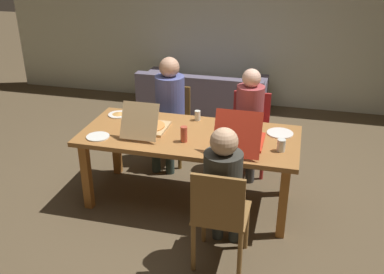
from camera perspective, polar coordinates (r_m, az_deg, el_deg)
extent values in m
plane|color=brown|center=(4.59, -0.31, -8.20)|extent=(20.00, 20.00, 0.00)
cube|color=beige|center=(6.92, 6.26, 15.69)|extent=(7.70, 0.12, 2.82)
cube|color=#9F6734|center=(4.24, -0.33, 0.12)|extent=(2.10, 0.93, 0.05)
cube|color=#A76429|center=(4.43, -13.55, -4.97)|extent=(0.08, 0.08, 0.71)
cube|color=#A76429|center=(3.99, 11.76, -8.38)|extent=(0.08, 0.08, 0.71)
cube|color=#A76429|center=(5.00, -9.83, -0.97)|extent=(0.08, 0.08, 0.71)
cube|color=#A76429|center=(4.62, 12.33, -3.51)|extent=(0.08, 0.08, 0.71)
cylinder|color=olive|center=(3.92, 1.54, -10.73)|extent=(0.04, 0.04, 0.45)
cylinder|color=olive|center=(3.87, 7.11, -11.46)|extent=(0.04, 0.04, 0.45)
cylinder|color=olive|center=(3.63, 0.16, -14.14)|extent=(0.04, 0.04, 0.45)
cylinder|color=olive|center=(3.57, 6.25, -15.00)|extent=(0.04, 0.04, 0.45)
cube|color=olive|center=(3.60, 3.87, -9.79)|extent=(0.43, 0.43, 0.02)
cube|color=olive|center=(3.31, 3.32, -8.47)|extent=(0.41, 0.03, 0.44)
cylinder|color=#313837|center=(3.96, 3.44, -10.15)|extent=(0.10, 0.10, 0.47)
cylinder|color=#313837|center=(3.94, 5.63, -10.43)|extent=(0.10, 0.10, 0.47)
cube|color=#313837|center=(3.69, 4.32, -7.78)|extent=(0.27, 0.29, 0.11)
cylinder|color=#37362F|center=(3.44, 4.02, -5.69)|extent=(0.30, 0.30, 0.48)
sphere|color=#D9AB84|center=(3.28, 4.19, -0.61)|extent=(0.22, 0.22, 0.22)
cylinder|color=brown|center=(5.07, -1.61, -1.84)|extent=(0.04, 0.04, 0.45)
cylinder|color=brown|center=(5.16, -5.12, -1.42)|extent=(0.04, 0.04, 0.45)
cylinder|color=brown|center=(5.40, -0.49, -0.02)|extent=(0.04, 0.04, 0.45)
cylinder|color=brown|center=(5.49, -3.80, 0.33)|extent=(0.04, 0.04, 0.45)
cube|color=brown|center=(5.18, -2.80, 1.66)|extent=(0.39, 0.45, 0.02)
cube|color=brown|center=(5.29, -2.19, 4.61)|extent=(0.37, 0.03, 0.40)
cylinder|color=#2F3E37|center=(4.97, -2.91, -2.27)|extent=(0.10, 0.10, 0.47)
cylinder|color=#2F3E37|center=(5.02, -4.73, -2.05)|extent=(0.10, 0.10, 0.47)
cube|color=#2F3E37|center=(5.01, -3.38, 1.54)|extent=(0.30, 0.34, 0.11)
cylinder|color=#525A9B|center=(5.06, -2.88, 5.04)|extent=(0.34, 0.34, 0.53)
sphere|color=tan|center=(4.94, -2.97, 9.05)|extent=(0.23, 0.23, 0.23)
cylinder|color=#B22D2C|center=(4.91, 9.13, -3.09)|extent=(0.04, 0.04, 0.45)
cylinder|color=#B22D2C|center=(4.95, 4.66, -2.59)|extent=(0.04, 0.04, 0.45)
cylinder|color=#B22D2C|center=(5.26, 9.58, -1.13)|extent=(0.04, 0.04, 0.45)
cylinder|color=#B22D2C|center=(5.30, 5.40, -0.69)|extent=(0.04, 0.04, 0.45)
cube|color=#B22D2C|center=(5.00, 7.34, 0.58)|extent=(0.45, 0.45, 0.02)
cube|color=#B22D2C|center=(5.11, 7.78, 3.68)|extent=(0.42, 0.03, 0.40)
cylinder|color=#3E3D3D|center=(4.84, 7.64, -3.31)|extent=(0.10, 0.10, 0.47)
cylinder|color=#3E3D3D|center=(4.86, 5.86, -3.11)|extent=(0.10, 0.10, 0.47)
cube|color=#3E3D3D|center=(4.84, 7.14, 0.52)|extent=(0.28, 0.30, 0.11)
cylinder|color=#A84346|center=(4.88, 7.53, 3.84)|extent=(0.31, 0.31, 0.49)
sphere|color=beige|center=(4.77, 7.76, 7.60)|extent=(0.20, 0.20, 0.20)
cube|color=tan|center=(4.36, -5.58, 1.24)|extent=(0.35, 0.35, 0.03)
cylinder|color=#D58540|center=(4.35, -5.59, 1.47)|extent=(0.31, 0.31, 0.01)
cube|color=tan|center=(4.07, -6.86, 2.06)|extent=(0.35, 0.16, 0.32)
cube|color=red|center=(4.10, 6.44, -0.42)|extent=(0.41, 0.41, 0.02)
cylinder|color=gold|center=(4.09, 6.46, -0.21)|extent=(0.36, 0.36, 0.01)
cube|color=red|center=(3.75, 5.93, 0.40)|extent=(0.41, 0.18, 0.37)
cylinder|color=white|center=(4.31, 11.38, 0.50)|extent=(0.25, 0.25, 0.01)
cylinder|color=white|center=(4.73, -9.56, 2.90)|extent=(0.22, 0.22, 0.01)
cone|color=#CF9249|center=(4.73, -9.57, 3.05)|extent=(0.13, 0.13, 0.02)
cylinder|color=white|center=(4.25, -12.15, 0.05)|extent=(0.22, 0.22, 0.01)
cylinder|color=#BC4A35|center=(4.04, -1.06, 0.37)|extent=(0.06, 0.06, 0.15)
cylinder|color=silver|center=(3.95, 11.53, -1.06)|extent=(0.08, 0.08, 0.11)
cylinder|color=silver|center=(4.52, 0.73, 2.81)|extent=(0.06, 0.06, 0.10)
cube|color=slate|center=(6.66, 1.52, 4.62)|extent=(1.85, 0.87, 0.38)
cube|color=slate|center=(6.22, 0.82, 6.50)|extent=(1.85, 0.16, 0.31)
cube|color=slate|center=(6.79, -5.30, 7.43)|extent=(0.20, 0.82, 0.18)
cube|color=slate|center=(6.45, 8.73, 6.29)|extent=(0.20, 0.82, 0.18)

